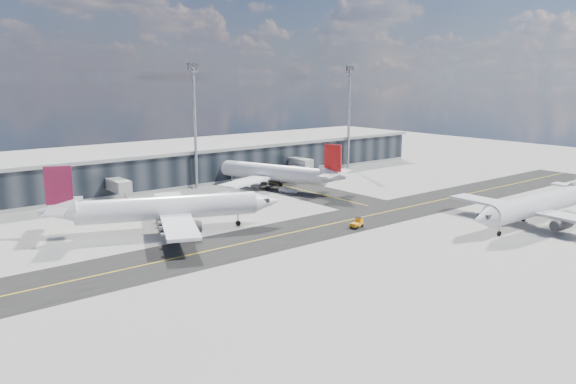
{
  "coord_description": "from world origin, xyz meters",
  "views": [
    {
      "loc": [
        -64.67,
        -66.9,
        25.78
      ],
      "look_at": [
        -1.22,
        12.07,
        5.0
      ],
      "focal_mm": 35.0,
      "sensor_mm": 36.0,
      "label": 1
    }
  ],
  "objects_px": {
    "airliner_af": "(165,208)",
    "service_van": "(289,190)",
    "airliner_redtail": "(273,173)",
    "baggage_tug": "(357,223)",
    "airliner_near": "(539,205)"
  },
  "relations": [
    {
      "from": "airliner_af",
      "to": "service_van",
      "type": "xyz_separation_m",
      "value": [
        36.58,
        11.8,
        -3.3
      ]
    },
    {
      "from": "airliner_near",
      "to": "baggage_tug",
      "type": "xyz_separation_m",
      "value": [
        -26.23,
        18.74,
        -2.85
      ]
    },
    {
      "from": "airliner_near",
      "to": "baggage_tug",
      "type": "bearing_deg",
      "value": 55.75
    },
    {
      "from": "airliner_af",
      "to": "airliner_redtail",
      "type": "distance_m",
      "value": 41.24
    },
    {
      "from": "airliner_af",
      "to": "service_van",
      "type": "distance_m",
      "value": 38.58
    },
    {
      "from": "airliner_redtail",
      "to": "baggage_tug",
      "type": "xyz_separation_m",
      "value": [
        -9.84,
        -37.3,
        -2.92
      ]
    },
    {
      "from": "airliner_af",
      "to": "baggage_tug",
      "type": "relative_size",
      "value": 13.4
    },
    {
      "from": "airliner_near",
      "to": "baggage_tug",
      "type": "height_order",
      "value": "airliner_near"
    },
    {
      "from": "airliner_redtail",
      "to": "airliner_near",
      "type": "xyz_separation_m",
      "value": [
        16.39,
        -56.04,
        -0.07
      ]
    },
    {
      "from": "airliner_near",
      "to": "baggage_tug",
      "type": "distance_m",
      "value": 32.36
    },
    {
      "from": "airliner_redtail",
      "to": "airliner_near",
      "type": "distance_m",
      "value": 58.38
    },
    {
      "from": "airliner_near",
      "to": "service_van",
      "type": "distance_m",
      "value": 52.46
    },
    {
      "from": "airliner_af",
      "to": "baggage_tug",
      "type": "height_order",
      "value": "airliner_af"
    },
    {
      "from": "airliner_af",
      "to": "baggage_tug",
      "type": "distance_m",
      "value": 33.33
    },
    {
      "from": "airliner_near",
      "to": "service_van",
      "type": "height_order",
      "value": "airliner_near"
    }
  ]
}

